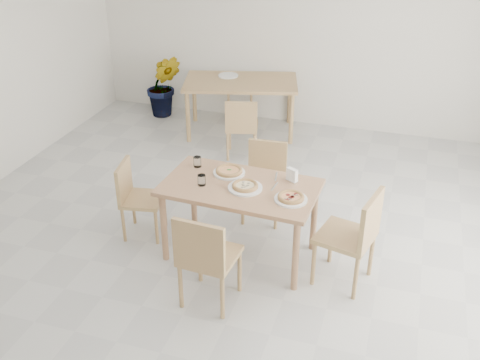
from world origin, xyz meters
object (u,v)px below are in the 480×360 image
(pizza_pepperoni, at_px, (291,197))
(plate_empty, at_px, (228,76))
(pizza_margherita, at_px, (229,170))
(tumbler_b, at_px, (197,162))
(chair_west, at_px, (135,194))
(second_table, at_px, (241,87))
(chair_south, at_px, (205,255))
(chair_north, at_px, (265,175))
(plate_pepperoni, at_px, (291,199))
(chair_back_n, at_px, (246,81))
(main_table, at_px, (240,194))
(chair_east, at_px, (355,233))
(tumbler_a, at_px, (202,180))
(plate_margherita, at_px, (229,173))
(potted_plant, at_px, (164,86))
(plate_mushroom, at_px, (245,188))
(napkin_holder, at_px, (292,176))
(chair_back_s, at_px, (242,124))
(pizza_mushroom, at_px, (245,186))

(pizza_pepperoni, relative_size, plate_empty, 1.03)
(pizza_margherita, bearing_deg, tumbler_b, 172.55)
(chair_west, xyz_separation_m, second_table, (0.22, 2.77, 0.22))
(pizza_margherita, distance_m, tumbler_b, 0.34)
(chair_south, height_order, chair_north, chair_south)
(tumbler_b, bearing_deg, pizza_margherita, -7.45)
(chair_west, height_order, second_table, chair_west)
(plate_pepperoni, distance_m, plate_empty, 3.45)
(chair_north, height_order, plate_empty, chair_north)
(plate_empty, bearing_deg, chair_back_n, 82.51)
(main_table, xyz_separation_m, tumbler_b, (-0.50, 0.23, 0.14))
(chair_east, xyz_separation_m, tumbler_a, (-1.41, 0.03, 0.27))
(chair_east, bearing_deg, second_table, -132.82)
(plate_margherita, distance_m, tumbler_b, 0.34)
(main_table, xyz_separation_m, potted_plant, (-2.15, 3.05, -0.19))
(plate_mushroom, relative_size, plate_pepperoni, 1.08)
(main_table, height_order, pizza_pepperoni, pizza_pepperoni)
(pizza_pepperoni, distance_m, tumbler_a, 0.83)
(napkin_holder, distance_m, plate_empty, 3.13)
(plate_pepperoni, relative_size, chair_back_s, 0.36)
(chair_back_s, relative_size, chair_back_n, 0.93)
(chair_west, bearing_deg, second_table, -14.69)
(chair_south, relative_size, plate_margherita, 2.97)
(chair_north, xyz_separation_m, pizza_pepperoni, (0.46, -0.88, 0.31))
(main_table, bearing_deg, second_table, 110.32)
(plate_pepperoni, height_order, pizza_pepperoni, pizza_pepperoni)
(chair_west, height_order, chair_back_s, chair_back_s)
(chair_south, relative_size, plate_empty, 3.18)
(chair_south, distance_m, chair_back_s, 2.84)
(chair_west, relative_size, plate_margherita, 2.61)
(plate_margherita, xyz_separation_m, pizza_mushroom, (0.23, -0.23, 0.02))
(chair_west, relative_size, plate_pepperoni, 2.72)
(second_table, xyz_separation_m, chair_back_n, (-0.15, 0.75, -0.17))
(plate_pepperoni, bearing_deg, second_table, 115.20)
(plate_mushroom, relative_size, pizza_margherita, 1.05)
(pizza_mushroom, bearing_deg, tumbler_b, 153.89)
(chair_back_s, bearing_deg, tumbler_b, 79.41)
(potted_plant, bearing_deg, chair_north, -46.29)
(pizza_mushroom, relative_size, tumbler_b, 2.76)
(pizza_mushroom, relative_size, napkin_holder, 2.12)
(pizza_pepperoni, height_order, second_table, pizza_pepperoni)
(chair_back_s, height_order, chair_back_n, chair_back_n)
(pizza_margherita, bearing_deg, pizza_mushroom, -45.49)
(chair_west, height_order, plate_pepperoni, chair_west)
(plate_pepperoni, relative_size, chair_back_n, 0.34)
(plate_mushroom, height_order, pizza_pepperoni, pizza_pepperoni)
(plate_pepperoni, height_order, pizza_mushroom, pizza_mushroom)
(tumbler_b, relative_size, chair_back_s, 0.13)
(pizza_pepperoni, xyz_separation_m, potted_plant, (-2.65, 3.17, -0.31))
(plate_pepperoni, relative_size, pizza_pepperoni, 1.00)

